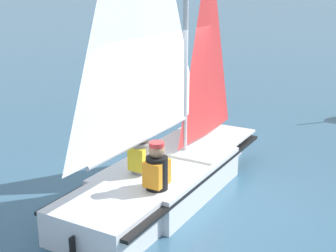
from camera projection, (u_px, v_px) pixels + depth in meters
name	position (u px, v px, depth m)	size (l,w,h in m)	color
ground_plane	(168.00, 192.00, 7.45)	(260.00, 260.00, 0.00)	#38607A
sailboat_main	(166.00, 146.00, 7.17)	(3.44, 4.44, 5.39)	silver
sailor_helm	(141.00, 164.00, 6.92)	(0.41, 0.43, 1.16)	black
sailor_crew	(157.00, 179.00, 6.35)	(0.41, 0.43, 1.16)	black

